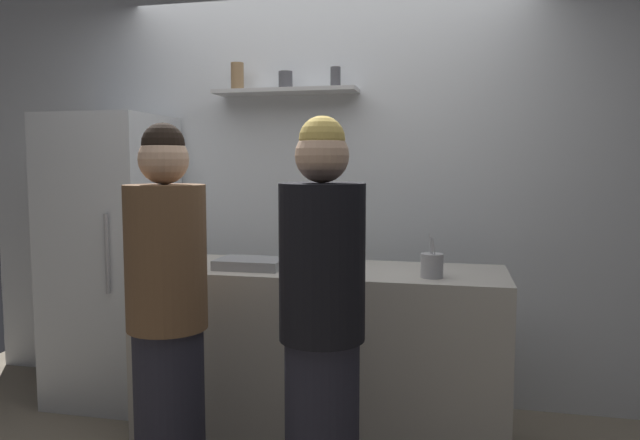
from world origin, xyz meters
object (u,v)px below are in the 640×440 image
Objects in this scene: water_bottle_plastic at (307,249)px; person_brown_jacket at (168,320)px; person_blonde at (322,329)px; refrigerator at (112,259)px; wine_bottle_pale_glass at (334,254)px; utensil_holder at (432,265)px; wine_bottle_green_glass at (343,242)px; baking_pan at (251,263)px.

person_brown_jacket reaches higher than water_bottle_plastic.
person_blonde is at bearing 23.34° from person_brown_jacket.
refrigerator is 6.05× the size of wine_bottle_pale_glass.
person_blonde is (1.57, -1.03, -0.07)m from refrigerator.
wine_bottle_pale_glass is 0.82m from person_brown_jacket.
person_brown_jacket is at bearing -152.85° from utensil_holder.
person_brown_jacket is at bearing -48.41° from refrigerator.
person_blonde is (0.25, -0.74, -0.21)m from water_bottle_plastic.
person_blonde reaches higher than wine_bottle_pale_glass.
utensil_holder is (1.97, -0.44, 0.11)m from refrigerator.
water_bottle_plastic is (-0.16, -0.21, -0.02)m from wine_bottle_green_glass.
baking_pan is 0.93m from utensil_holder.
baking_pan is 1.61× the size of utensil_holder.
person_blonde reaches higher than utensil_holder.
refrigerator is 8.35× the size of utensil_holder.
person_brown_jacket is (-0.16, -0.60, -0.15)m from baking_pan.
wine_bottle_pale_glass is at bearing -84.97° from wine_bottle_green_glass.
person_blonde is at bearing -84.48° from wine_bottle_green_glass.
wine_bottle_pale_glass reaches higher than utensil_holder.
person_brown_jacket reaches higher than utensil_holder.
wine_bottle_green_glass is at bearing 36.14° from baking_pan.
utensil_holder is 0.13× the size of person_blonde.
wine_bottle_green_glass is (0.43, 0.31, 0.09)m from baking_pan.
baking_pan is 0.54m from wine_bottle_green_glass.
refrigerator is 1.12m from baking_pan.
person_brown_jacket is at bearing -104.85° from baking_pan.
wine_bottle_pale_glass is 0.18× the size of person_blonde.
refrigerator reaches higher than wine_bottle_green_glass.
refrigerator is at bearing 7.83° from person_blonde.
wine_bottle_green_glass is 0.18× the size of person_blonde.
wine_bottle_pale_glass is 1.32× the size of water_bottle_plastic.
water_bottle_plastic is 0.86m from person_brown_jacket.
person_brown_jacket is at bearing -122.69° from wine_bottle_green_glass.
utensil_holder is at bearing 9.45° from wine_bottle_pale_glass.
person_blonde reaches higher than baking_pan.
wine_bottle_green_glass is at bearing 143.91° from utensil_holder.
wine_bottle_green_glass is at bearing 82.97° from person_brown_jacket.
refrigerator reaches higher than person_blonde.
wine_bottle_green_glass is (1.48, -0.08, 0.16)m from refrigerator.
refrigerator is at bearing 167.66° from water_bottle_plastic.
wine_bottle_green_glass is at bearing -3.17° from refrigerator.
utensil_holder is 0.13× the size of person_brown_jacket.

